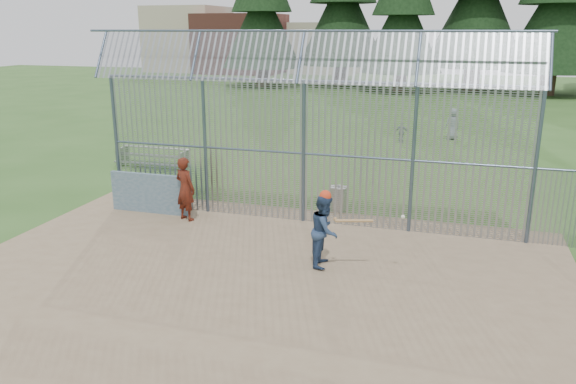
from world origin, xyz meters
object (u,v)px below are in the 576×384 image
(dugout_wall, at_px, (150,193))
(onlooker, at_px, (185,189))
(bleacher, at_px, (153,157))
(trash_can, at_px, (338,198))
(batter, at_px, (325,230))

(dugout_wall, height_order, onlooker, onlooker)
(dugout_wall, height_order, bleacher, dugout_wall)
(dugout_wall, relative_size, onlooker, 1.35)
(trash_can, bearing_deg, batter, -82.57)
(batter, relative_size, trash_can, 2.08)
(trash_can, bearing_deg, onlooker, -151.64)
(onlooker, height_order, bleacher, onlooker)
(batter, bearing_deg, onlooker, 63.87)
(batter, relative_size, bleacher, 0.57)
(dugout_wall, bearing_deg, batter, -21.18)
(dugout_wall, xyz_separation_m, batter, (5.91, -2.29, 0.25))
(batter, xyz_separation_m, trash_can, (-0.55, 4.18, -0.49))
(onlooker, distance_m, trash_can, 4.61)
(batter, distance_m, trash_can, 4.25)
(batter, bearing_deg, dugout_wall, 66.42)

